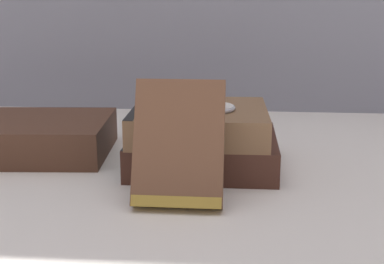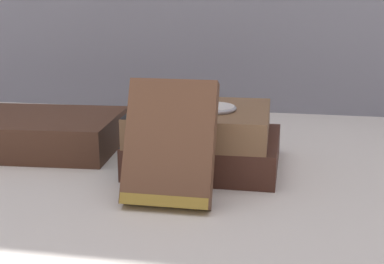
{
  "view_description": "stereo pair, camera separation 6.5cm",
  "coord_description": "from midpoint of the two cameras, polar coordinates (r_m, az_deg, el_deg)",
  "views": [
    {
      "loc": [
        0.1,
        -0.66,
        0.22
      ],
      "look_at": [
        0.04,
        -0.01,
        0.05
      ],
      "focal_mm": 50.0,
      "sensor_mm": 36.0,
      "label": 1
    },
    {
      "loc": [
        0.17,
        -0.65,
        0.22
      ],
      "look_at": [
        0.04,
        -0.01,
        0.05
      ],
      "focal_mm": 50.0,
      "sensor_mm": 36.0,
      "label": 2
    }
  ],
  "objects": [
    {
      "name": "book_side_left",
      "position": [
        0.82,
        -20.38,
        -0.48
      ],
      "size": [
        0.26,
        0.19,
        0.05
      ],
      "rotation": [
        0.0,
        0.0,
        0.07
      ],
      "color": "#4C2D1E",
      "rests_on": "ground_plane"
    },
    {
      "name": "ground_plane",
      "position": [
        0.71,
        -6.14,
        -4.03
      ],
      "size": [
        3.0,
        3.0,
        0.0
      ],
      "primitive_type": "plane",
      "color": "silver"
    },
    {
      "name": "book_leaning_front",
      "position": [
        0.58,
        -4.66,
        -1.78
      ],
      "size": [
        0.1,
        0.07,
        0.13
      ],
      "rotation": [
        -0.41,
        0.0,
        0.0
      ],
      "color": "brown",
      "rests_on": "ground_plane"
    },
    {
      "name": "book_flat_top",
      "position": [
        0.7,
        -2.29,
        1.03
      ],
      "size": [
        0.18,
        0.17,
        0.04
      ],
      "rotation": [
        0.0,
        0.0,
        0.03
      ],
      "color": "brown",
      "rests_on": "book_flat_bottom"
    },
    {
      "name": "pocket_watch",
      "position": [
        0.68,
        -0.58,
        2.6
      ],
      "size": [
        0.06,
        0.06,
        0.01
      ],
      "color": "silver",
      "rests_on": "book_flat_top"
    },
    {
      "name": "book_flat_bottom",
      "position": [
        0.71,
        -1.78,
        -2.03
      ],
      "size": [
        0.19,
        0.17,
        0.04
      ],
      "rotation": [
        0.0,
        0.0,
        -0.0
      ],
      "color": "#422319",
      "rests_on": "ground_plane"
    },
    {
      "name": "reading_glasses",
      "position": [
        0.86,
        -3.84,
        -0.41
      ],
      "size": [
        0.11,
        0.08,
        0.0
      ],
      "rotation": [
        0.0,
        0.0,
        0.4
      ],
      "color": "#ADADB2",
      "rests_on": "ground_plane"
    }
  ]
}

